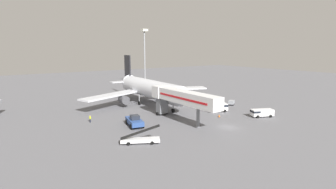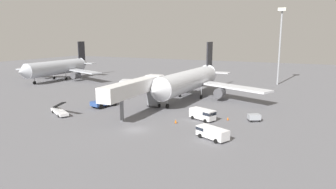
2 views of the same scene
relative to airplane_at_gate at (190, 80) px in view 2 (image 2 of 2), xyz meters
name	(u,v)px [view 2 (image 2 of 2)]	position (x,y,z in m)	size (l,w,h in m)	color
ground_plane	(135,130)	(1.79, -29.12, -4.66)	(300.00, 300.00, 0.00)	slate
airplane_at_gate	(190,80)	(0.00, 0.00, 0.00)	(41.25, 37.79, 14.07)	silver
jet_bridge	(137,88)	(-3.45, -19.68, 0.74)	(3.80, 20.76, 7.17)	silver
pushback_tug	(104,102)	(-13.78, -17.39, -3.52)	(3.81, 6.43, 2.44)	#2D4C8E
belt_loader_truck	(60,111)	(-17.60, -26.97, -3.89)	(6.73, 4.75, 3.21)	white
service_van_mid_right	(203,114)	(10.10, -18.20, -3.45)	(5.49, 3.78, 2.11)	white
service_van_far_center	(212,132)	(14.93, -27.87, -3.60)	(5.66, 4.07, 1.81)	white
baggage_cart_rear_left	(254,117)	(19.00, -14.78, -3.91)	(2.62, 2.37, 1.33)	#38383D
ground_crew_worker_foreground	(102,94)	(-20.63, -9.28, -3.77)	(0.39, 0.39, 1.67)	#1E2333
safety_cone_alpha	(176,121)	(6.29, -22.35, -4.30)	(0.47, 0.47, 0.72)	black
safety_cone_bravo	(228,119)	(14.36, -16.11, -4.36)	(0.40, 0.40, 0.61)	black
airplane_background	(58,68)	(-55.05, 10.20, -0.11)	(37.77, 33.91, 13.61)	#B7BCC6
apron_light_mast	(281,32)	(17.57, 33.47, 12.42)	(2.40, 2.40, 24.42)	#93969B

